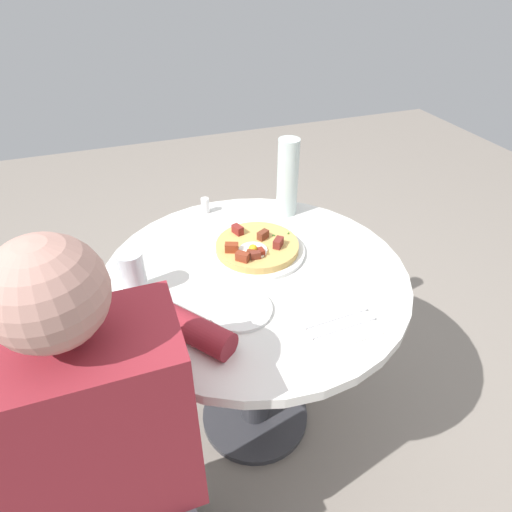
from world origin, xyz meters
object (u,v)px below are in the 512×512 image
object	(u,v)px
dining_table	(255,313)
water_bottle	(288,178)
fork	(336,318)
salt_shaker	(205,205)
water_glass	(133,273)
knife	(344,327)
breakfast_pizza	(257,246)
bread_plate	(240,309)
pizza_plate	(257,251)
person_seated	(115,471)

from	to	relation	value
dining_table	water_bottle	xyz separation A→B (m)	(-0.22, -0.28, 0.30)
fork	salt_shaker	world-z (taller)	salt_shaker
dining_table	water_glass	xyz separation A→B (m)	(0.33, -0.02, 0.23)
knife	water_glass	xyz separation A→B (m)	(0.46, -0.31, 0.06)
dining_table	salt_shaker	world-z (taller)	salt_shaker
breakfast_pizza	water_bottle	bearing A→B (deg)	-132.30
fork	knife	bearing A→B (deg)	90.00
water_glass	salt_shaker	xyz separation A→B (m)	(-0.28, -0.36, -0.04)
water_bottle	salt_shaker	distance (m)	0.30
bread_plate	water_glass	xyz separation A→B (m)	(0.24, -0.17, 0.06)
breakfast_pizza	knife	size ratio (longest dim) A/B	1.40
fork	dining_table	bearing A→B (deg)	-66.86
salt_shaker	dining_table	bearing A→B (deg)	97.45
pizza_plate	fork	bearing A→B (deg)	104.32
knife	water_glass	distance (m)	0.56
person_seated	dining_table	bearing A→B (deg)	-142.81
person_seated	pizza_plate	distance (m)	0.69
knife	water_bottle	size ratio (longest dim) A/B	0.68
person_seated	pizza_plate	world-z (taller)	person_seated
fork	knife	distance (m)	0.04
dining_table	water_bottle	bearing A→B (deg)	-127.71
salt_shaker	person_seated	bearing A→B (deg)	60.53
pizza_plate	water_bottle	size ratio (longest dim) A/B	1.09
person_seated	fork	bearing A→B (deg)	-171.16
bread_plate	water_glass	distance (m)	0.30
breakfast_pizza	fork	distance (m)	0.35
salt_shaker	water_bottle	bearing A→B (deg)	160.51
water_glass	salt_shaker	bearing A→B (deg)	-128.49
dining_table	person_seated	distance (m)	0.58
pizza_plate	salt_shaker	size ratio (longest dim) A/B	5.31
fork	salt_shaker	bearing A→B (deg)	-77.48
person_seated	salt_shaker	size ratio (longest dim) A/B	20.70
person_seated	bread_plate	bearing A→B (deg)	-151.13
bread_plate	breakfast_pizza	bearing A→B (deg)	-119.19
pizza_plate	breakfast_pizza	distance (m)	0.02
pizza_plate	breakfast_pizza	world-z (taller)	breakfast_pizza
fork	person_seated	bearing A→B (deg)	5.92
pizza_plate	water_glass	bearing A→B (deg)	9.91
water_bottle	fork	bearing A→B (deg)	80.30
breakfast_pizza	water_bottle	distance (m)	0.29
pizza_plate	water_glass	distance (m)	0.38
person_seated	water_bottle	xyz separation A→B (m)	(-0.68, -0.63, 0.33)
pizza_plate	salt_shaker	xyz separation A→B (m)	(0.09, -0.29, 0.02)
person_seated	pizza_plate	size ratio (longest dim) A/B	3.90
person_seated	fork	world-z (taller)	person_seated
pizza_plate	fork	size ratio (longest dim) A/B	1.62
person_seated	salt_shaker	bearing A→B (deg)	-119.47
dining_table	pizza_plate	bearing A→B (deg)	-114.60
breakfast_pizza	water_glass	size ratio (longest dim) A/B	1.94
pizza_plate	water_bottle	distance (m)	0.30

